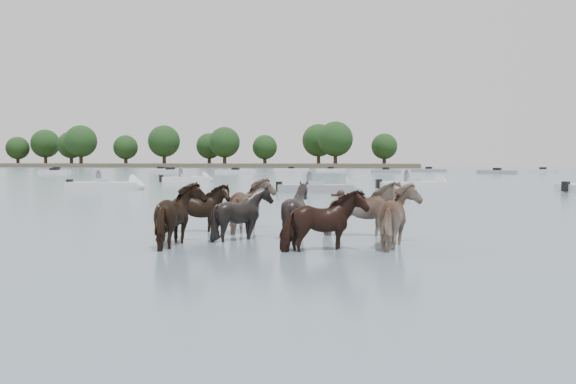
# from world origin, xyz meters

# --- Properties ---
(ground) EXTENTS (400.00, 400.00, 0.00)m
(ground) POSITION_xyz_m (0.00, 0.00, 0.00)
(ground) COLOR #4C5F6D
(ground) RESTS_ON ground
(shoreline) EXTENTS (160.00, 30.00, 1.00)m
(shoreline) POSITION_xyz_m (-70.00, 150.00, 0.50)
(shoreline) COLOR #4C4233
(shoreline) RESTS_ON ground
(pony_herd) EXTENTS (7.37, 5.12, 1.69)m
(pony_herd) POSITION_xyz_m (2.84, 0.64, 0.58)
(pony_herd) COLOR black
(pony_herd) RESTS_ON ground
(swimming_pony) EXTENTS (0.72, 0.44, 0.44)m
(swimming_pony) POSITION_xyz_m (2.42, 18.66, 0.10)
(swimming_pony) COLOR black
(swimming_pony) RESTS_ON ground
(motorboat_a) EXTENTS (5.52, 1.87, 1.92)m
(motorboat_a) POSITION_xyz_m (-12.94, 23.52, 0.23)
(motorboat_a) COLOR silver
(motorboat_a) RESTS_ON ground
(motorboat_b) EXTENTS (5.12, 2.05, 1.92)m
(motorboat_b) POSITION_xyz_m (1.41, 21.99, 0.23)
(motorboat_b) COLOR gray
(motorboat_b) RESTS_ON ground
(motorboat_c) EXTENTS (5.45, 3.43, 1.92)m
(motorboat_c) POSITION_xyz_m (7.07, 28.50, 0.23)
(motorboat_c) COLOR silver
(motorboat_c) RESTS_ON ground
(motorboat_f) EXTENTS (4.76, 3.67, 1.92)m
(motorboat_f) POSITION_xyz_m (-12.30, 36.94, 0.23)
(motorboat_f) COLOR silver
(motorboat_f) RESTS_ON ground
(distant_flotilla) EXTENTS (103.03, 26.69, 0.93)m
(distant_flotilla) POSITION_xyz_m (-0.83, 79.62, 0.26)
(distant_flotilla) COLOR gray
(distant_flotilla) RESTS_ON ground
(treeline) EXTENTS (149.81, 23.63, 12.43)m
(treeline) POSITION_xyz_m (-71.57, 149.36, 6.81)
(treeline) COLOR #382619
(treeline) RESTS_ON ground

